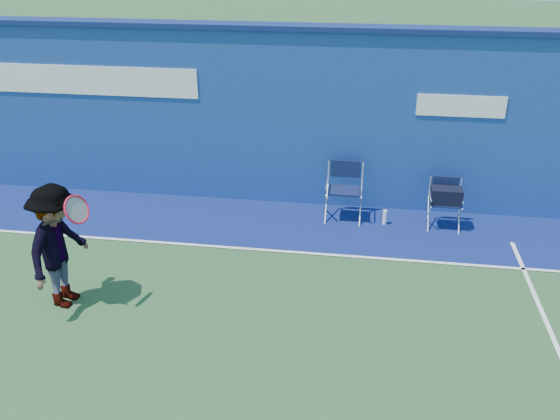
# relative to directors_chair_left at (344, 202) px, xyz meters

# --- Properties ---
(ground) EXTENTS (80.00, 80.00, 0.00)m
(ground) POSITION_rel_directors_chair_left_xyz_m (-1.82, -4.51, -0.30)
(ground) COLOR #2A4F2A
(ground) RESTS_ON ground
(stadium_wall) EXTENTS (24.00, 0.50, 3.08)m
(stadium_wall) POSITION_rel_directors_chair_left_xyz_m (-1.82, 0.69, 1.25)
(stadium_wall) COLOR navy
(stadium_wall) RESTS_ON ground
(out_of_bounds_strip) EXTENTS (24.00, 1.80, 0.01)m
(out_of_bounds_strip) POSITION_rel_directors_chair_left_xyz_m (-1.82, -0.41, -0.30)
(out_of_bounds_strip) COLOR navy
(out_of_bounds_strip) RESTS_ON ground
(court_lines) EXTENTS (24.00, 12.00, 0.01)m
(court_lines) POSITION_rel_directors_chair_left_xyz_m (-1.82, -3.91, -0.29)
(court_lines) COLOR white
(court_lines) RESTS_ON out_of_bounds_strip
(directors_chair_left) EXTENTS (0.57, 0.51, 0.96)m
(directors_chair_left) POSITION_rel_directors_chair_left_xyz_m (0.00, 0.00, 0.00)
(directors_chair_left) COLOR silver
(directors_chair_left) RESTS_ON ground
(directors_chair_right) EXTENTS (0.49, 0.44, 0.82)m
(directors_chair_right) POSITION_rel_directors_chair_left_xyz_m (1.64, -0.10, 0.04)
(directors_chair_right) COLOR silver
(directors_chair_right) RESTS_ON ground
(water_bottle) EXTENTS (0.07, 0.07, 0.26)m
(water_bottle) POSITION_rel_directors_chair_left_xyz_m (0.70, -0.13, -0.17)
(water_bottle) COLOR white
(water_bottle) RESTS_ON ground
(tennis_player) EXTENTS (0.90, 1.14, 1.67)m
(tennis_player) POSITION_rel_directors_chair_left_xyz_m (-3.48, -3.04, 0.54)
(tennis_player) COLOR #EA4738
(tennis_player) RESTS_ON ground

